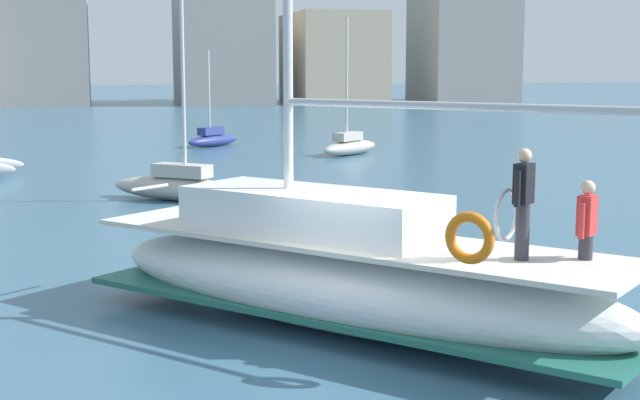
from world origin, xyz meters
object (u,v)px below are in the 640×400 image
object	(u,v)px
main_sailboat	(345,273)
moored_cutter_left	(350,145)
moored_sloop_far	(213,138)
moored_catamaran	(177,183)

from	to	relation	value
main_sailboat	moored_cutter_left	bearing A→B (deg)	74.55
moored_sloop_far	moored_cutter_left	bearing A→B (deg)	-46.90
main_sailboat	moored_catamaran	distance (m)	14.90
moored_catamaran	moored_cutter_left	xyz separation A→B (m)	(9.18, 13.02, -0.06)
main_sailboat	moored_catamaran	size ratio (longest dim) A/B	1.58
main_sailboat	moored_sloop_far	world-z (taller)	main_sailboat
moored_sloop_far	main_sailboat	bearing A→B (deg)	-93.25
moored_sloop_far	moored_catamaran	xyz separation A→B (m)	(-3.41, -19.18, 0.11)
main_sailboat	moored_sloop_far	xyz separation A→B (m)	(1.93, 34.00, -0.48)
moored_catamaran	moored_cutter_left	world-z (taller)	moored_catamaran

